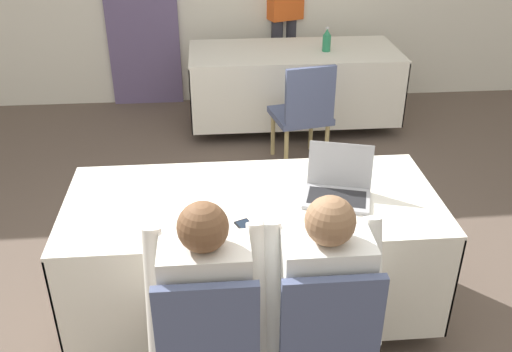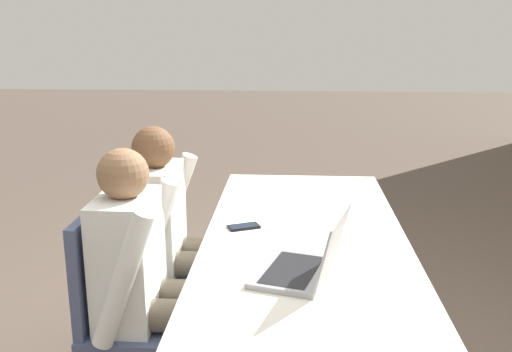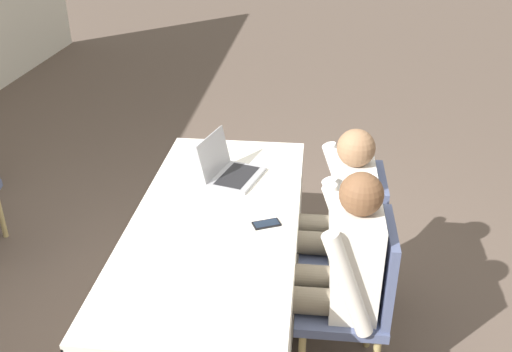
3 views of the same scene
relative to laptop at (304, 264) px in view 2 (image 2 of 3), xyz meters
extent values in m
cube|color=white|center=(-0.44, 0.01, -0.06)|extent=(1.93, 0.85, 0.02)
cube|color=white|center=(-0.44, -0.41, -0.37)|extent=(1.93, 0.01, 0.60)
cube|color=white|center=(-0.44, 0.43, -0.37)|extent=(1.93, 0.01, 0.60)
cube|color=white|center=(-1.40, 0.01, -0.37)|extent=(0.01, 0.85, 0.60)
cube|color=#99999E|center=(-0.01, -0.04, -0.04)|extent=(0.39, 0.32, 0.02)
cube|color=black|center=(-0.01, -0.04, -0.03)|extent=(0.33, 0.24, 0.00)
cube|color=#99999E|center=(0.03, 0.10, 0.09)|extent=(0.34, 0.15, 0.23)
cube|color=black|center=(0.03, 0.10, 0.09)|extent=(0.30, 0.13, 0.20)
cube|color=black|center=(-0.49, -0.26, -0.04)|extent=(0.12, 0.15, 0.01)
cube|color=#192333|center=(-0.49, -0.26, -0.04)|extent=(0.10, 0.14, 0.00)
cube|color=white|center=(-0.34, -0.02, -0.05)|extent=(0.22, 0.30, 0.00)
cube|color=white|center=(-0.96, 0.18, -0.05)|extent=(0.32, 0.36, 0.00)
cylinder|color=tan|center=(-0.51, -0.47, -0.59)|extent=(0.04, 0.04, 0.39)
cylinder|color=tan|center=(-0.86, -0.47, -0.59)|extent=(0.04, 0.04, 0.39)
cylinder|color=tan|center=(-0.51, -0.82, -0.59)|extent=(0.04, 0.04, 0.39)
cylinder|color=tan|center=(-0.86, -0.82, -0.59)|extent=(0.04, 0.04, 0.39)
cube|color=#4C567A|center=(-0.68, -0.64, -0.37)|extent=(0.44, 0.44, 0.05)
cube|color=#4C567A|center=(-0.68, -0.84, -0.12)|extent=(0.40, 0.04, 0.45)
cylinder|color=tan|center=(-0.37, -0.47, -0.59)|extent=(0.04, 0.04, 0.39)
cylinder|color=tan|center=(-0.37, -0.82, -0.59)|extent=(0.04, 0.04, 0.39)
cube|color=#4C567A|center=(-0.20, -0.64, -0.37)|extent=(0.44, 0.44, 0.05)
cube|color=#4C567A|center=(-0.20, -0.84, -0.12)|extent=(0.40, 0.04, 0.45)
cylinder|color=#665B4C|center=(-0.59, -0.51, -0.28)|extent=(0.13, 0.42, 0.13)
cylinder|color=#665B4C|center=(-0.77, -0.51, -0.28)|extent=(0.13, 0.42, 0.13)
cylinder|color=#665B4C|center=(-0.59, -0.33, -0.56)|extent=(0.10, 0.10, 0.44)
cylinder|color=#665B4C|center=(-0.77, -0.33, -0.56)|extent=(0.10, 0.10, 0.44)
cube|color=silver|center=(-0.68, -0.69, -0.08)|extent=(0.36, 0.22, 0.52)
cylinder|color=silver|center=(-0.47, -0.65, -0.08)|extent=(0.08, 0.26, 0.54)
cylinder|color=silver|center=(-0.89, -0.65, -0.08)|extent=(0.08, 0.26, 0.54)
sphere|color=brown|center=(-0.68, -0.69, 0.27)|extent=(0.20, 0.20, 0.20)
cylinder|color=#665B4C|center=(-0.11, -0.51, -0.28)|extent=(0.13, 0.42, 0.13)
cylinder|color=#665B4C|center=(-0.29, -0.51, -0.28)|extent=(0.13, 0.42, 0.13)
cube|color=white|center=(-0.20, -0.69, -0.08)|extent=(0.36, 0.22, 0.52)
cylinder|color=white|center=(0.01, -0.65, -0.08)|extent=(0.08, 0.26, 0.54)
cylinder|color=white|center=(-0.41, -0.65, -0.08)|extent=(0.08, 0.26, 0.54)
sphere|color=#8C6647|center=(-0.20, -0.69, 0.27)|extent=(0.20, 0.20, 0.20)
camera|label=1|loc=(-0.64, -2.49, 1.47)|focal=40.00mm
camera|label=2|loc=(1.87, -0.05, 0.82)|focal=40.00mm
camera|label=3|loc=(-2.91, -0.46, 1.51)|focal=40.00mm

